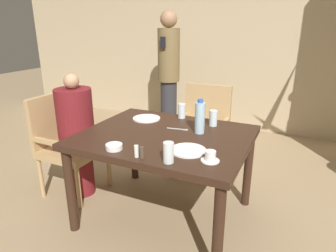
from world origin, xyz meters
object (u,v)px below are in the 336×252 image
Objects in this scene: diner_in_left_chair at (77,135)px; standing_host at (169,72)px; plate_main_left at (188,150)px; teacup_with_saucer at (210,157)px; water_bottle at (200,117)px; glass_tall_mid at (182,111)px; plate_main_right at (147,118)px; glass_tall_far at (213,118)px; bowl_small at (114,147)px; chair_left_side at (66,140)px; chair_far_side at (203,126)px; glass_tall_near at (168,152)px.

standing_host is at bearing 86.02° from diner_in_left_chair.
standing_host reaches higher than plate_main_left.
water_bottle reaches higher than teacup_with_saucer.
plate_main_left is 1.87× the size of glass_tall_mid.
plate_main_right is 1.87× the size of glass_tall_far.
glass_tall_far is at bearing 7.41° from plate_main_right.
teacup_with_saucer is 0.65m from bowl_small.
bowl_small is at bearing -30.34° from diner_in_left_chair.
bowl_small is 0.86m from glass_tall_mid.
plate_main_right is 0.91× the size of water_bottle.
chair_left_side is 0.82× the size of diner_in_left_chair.
glass_tall_mid is at bearing -95.57° from chair_far_side.
diner_in_left_chair is at bearing -152.23° from glass_tall_mid.
diner_in_left_chair reaches higher than chair_left_side.
glass_tall_mid is (-0.50, 0.75, 0.04)m from teacup_with_saucer.
chair_left_side is at bearing -164.84° from glass_tall_far.
glass_tall_far reaches higher than bowl_small.
diner_in_left_chair reaches higher than glass_tall_near.
plate_main_left is at bearing 77.21° from glass_tall_near.
bowl_small is 0.87× the size of glass_tall_far.
teacup_with_saucer is 0.69m from glass_tall_far.
glass_tall_near is at bearing -102.79° from plate_main_left.
glass_tall_far is (0.27, -0.56, 0.29)m from chair_far_side.
bowl_small is at bearing -126.98° from water_bottle.
diner_in_left_chair reaches higher than glass_tall_mid.
plate_main_right is (-0.32, -0.64, 0.23)m from chair_far_side.
chair_far_side is at bearing 103.70° from plate_main_left.
standing_host is at bearing 105.30° from bowl_small.
chair_far_side reaches higher than glass_tall_far.
teacup_with_saucer is at bearing -13.07° from diner_in_left_chair.
glass_tall_far is (0.32, -0.09, 0.00)m from glass_tall_mid.
water_bottle reaches higher than plate_main_right.
teacup_with_saucer reaches higher than plate_main_right.
plate_main_left is at bearing -89.48° from glass_tall_far.
chair_left_side is at bearing -138.30° from chair_far_side.
glass_tall_near is at bearing -80.29° from chair_far_side.
bowl_small is at bearing -158.51° from plate_main_left.
teacup_with_saucer is 0.89× the size of glass_tall_mid.
plate_main_left is 0.50m from bowl_small.
plate_main_right is (0.71, 0.28, 0.23)m from chair_left_side.
teacup_with_saucer is at bearing -25.45° from plate_main_left.
chair_left_side reaches higher than plate_main_left.
bowl_small is at bearing -99.35° from glass_tall_mid.
water_bottle is 0.22m from glass_tall_far.
water_bottle is (1.25, 0.14, 0.35)m from chair_left_side.
bowl_small is (0.70, -0.41, 0.17)m from diner_in_left_chair.
water_bottle is at bearing 6.41° from chair_left_side.
teacup_with_saucer reaches higher than plate_main_left.
chair_left_side is 3.83× the size of plate_main_left.
standing_host reaches higher than glass_tall_far.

